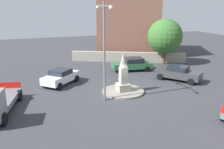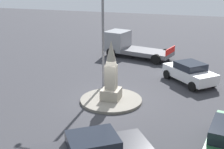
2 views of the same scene
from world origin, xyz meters
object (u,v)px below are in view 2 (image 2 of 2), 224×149
at_px(monument, 111,75).
at_px(truck_grey_waiting, 128,45).
at_px(streetlamp, 103,17).
at_px(car_white_parked_right, 190,72).

bearing_deg(monument, truck_grey_waiting, 99.26).
bearing_deg(monument, streetlamp, 119.75).
bearing_deg(car_white_parked_right, streetlamp, -154.53).
height_order(streetlamp, car_white_parked_right, streetlamp).
height_order(monument, car_white_parked_right, monument).
bearing_deg(truck_grey_waiting, monument, -80.74).
bearing_deg(car_white_parked_right, truck_grey_waiting, 136.36).
xyz_separation_m(monument, car_white_parked_right, (4.15, 4.65, -0.86)).
height_order(car_white_parked_right, truck_grey_waiting, truck_grey_waiting).
distance_m(monument, truck_grey_waiting, 10.34).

